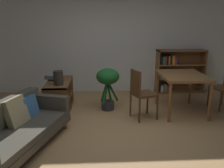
{
  "coord_description": "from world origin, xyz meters",
  "views": [
    {
      "loc": [
        -0.36,
        -3.79,
        1.85
      ],
      "look_at": [
        -0.12,
        0.44,
        0.76
      ],
      "focal_mm": 39.92,
      "sensor_mm": 36.0,
      "label": 1
    }
  ],
  "objects_px": {
    "fabric_couch": "(13,128)",
    "open_laptop": "(56,78)",
    "potted_floor_plant": "(108,81)",
    "dining_chair_near": "(141,92)",
    "dining_table": "(182,79)",
    "media_console": "(59,96)",
    "desk_speaker": "(58,78)",
    "bookshelf": "(176,71)"
  },
  "relations": [
    {
      "from": "fabric_couch",
      "to": "open_laptop",
      "type": "height_order",
      "value": "fabric_couch"
    },
    {
      "from": "open_laptop",
      "to": "potted_floor_plant",
      "type": "xyz_separation_m",
      "value": [
        1.11,
        -0.23,
        -0.03
      ]
    },
    {
      "from": "dining_chair_near",
      "to": "dining_table",
      "type": "bearing_deg",
      "value": 19.34
    },
    {
      "from": "potted_floor_plant",
      "to": "media_console",
      "type": "bearing_deg",
      "value": 177.45
    },
    {
      "from": "media_console",
      "to": "dining_chair_near",
      "type": "distance_m",
      "value": 1.74
    },
    {
      "from": "potted_floor_plant",
      "to": "fabric_couch",
      "type": "bearing_deg",
      "value": -130.96
    },
    {
      "from": "media_console",
      "to": "desk_speaker",
      "type": "xyz_separation_m",
      "value": [
        0.05,
        -0.29,
        0.45
      ]
    },
    {
      "from": "desk_speaker",
      "to": "bookshelf",
      "type": "distance_m",
      "value": 3.22
    },
    {
      "from": "desk_speaker",
      "to": "fabric_couch",
      "type": "bearing_deg",
      "value": -108.03
    },
    {
      "from": "fabric_couch",
      "to": "potted_floor_plant",
      "type": "distance_m",
      "value": 2.19
    },
    {
      "from": "desk_speaker",
      "to": "bookshelf",
      "type": "relative_size",
      "value": 0.22
    },
    {
      "from": "dining_table",
      "to": "open_laptop",
      "type": "bearing_deg",
      "value": 170.03
    },
    {
      "from": "potted_floor_plant",
      "to": "dining_table",
      "type": "height_order",
      "value": "potted_floor_plant"
    },
    {
      "from": "fabric_couch",
      "to": "dining_table",
      "type": "distance_m",
      "value": 3.26
    },
    {
      "from": "fabric_couch",
      "to": "open_laptop",
      "type": "xyz_separation_m",
      "value": [
        0.32,
        1.87,
        0.29
      ]
    },
    {
      "from": "dining_chair_near",
      "to": "bookshelf",
      "type": "distance_m",
      "value": 2.21
    },
    {
      "from": "media_console",
      "to": "potted_floor_plant",
      "type": "xyz_separation_m",
      "value": [
        1.02,
        -0.05,
        0.31
      ]
    },
    {
      "from": "fabric_couch",
      "to": "dining_chair_near",
      "type": "xyz_separation_m",
      "value": [
        2.03,
        1.1,
        0.19
      ]
    },
    {
      "from": "media_console",
      "to": "dining_table",
      "type": "relative_size",
      "value": 0.98
    },
    {
      "from": "fabric_couch",
      "to": "bookshelf",
      "type": "bearing_deg",
      "value": 41.79
    },
    {
      "from": "open_laptop",
      "to": "desk_speaker",
      "type": "height_order",
      "value": "desk_speaker"
    },
    {
      "from": "desk_speaker",
      "to": "potted_floor_plant",
      "type": "height_order",
      "value": "desk_speaker"
    },
    {
      "from": "desk_speaker",
      "to": "dining_chair_near",
      "type": "bearing_deg",
      "value": -10.48
    },
    {
      "from": "fabric_couch",
      "to": "potted_floor_plant",
      "type": "relative_size",
      "value": 2.34
    },
    {
      "from": "media_console",
      "to": "open_laptop",
      "type": "distance_m",
      "value": 0.39
    },
    {
      "from": "fabric_couch",
      "to": "media_console",
      "type": "height_order",
      "value": "fabric_couch"
    },
    {
      "from": "desk_speaker",
      "to": "dining_table",
      "type": "distance_m",
      "value": 2.47
    },
    {
      "from": "fabric_couch",
      "to": "media_console",
      "type": "relative_size",
      "value": 1.9
    },
    {
      "from": "media_console",
      "to": "fabric_couch",
      "type": "bearing_deg",
      "value": -103.58
    },
    {
      "from": "open_laptop",
      "to": "bookshelf",
      "type": "xyz_separation_m",
      "value": [
        2.96,
        1.05,
        -0.09
      ]
    },
    {
      "from": "desk_speaker",
      "to": "dining_chair_near",
      "type": "xyz_separation_m",
      "value": [
        1.57,
        -0.29,
        -0.22
      ]
    },
    {
      "from": "desk_speaker",
      "to": "potted_floor_plant",
      "type": "bearing_deg",
      "value": 14.31
    },
    {
      "from": "bookshelf",
      "to": "open_laptop",
      "type": "bearing_deg",
      "value": -160.4
    },
    {
      "from": "potted_floor_plant",
      "to": "bookshelf",
      "type": "bearing_deg",
      "value": 34.78
    },
    {
      "from": "media_console",
      "to": "open_laptop",
      "type": "xyz_separation_m",
      "value": [
        -0.09,
        0.18,
        0.33
      ]
    },
    {
      "from": "media_console",
      "to": "dining_table",
      "type": "xyz_separation_m",
      "value": [
        2.51,
        -0.27,
        0.4
      ]
    },
    {
      "from": "dining_table",
      "to": "fabric_couch",
      "type": "bearing_deg",
      "value": -154.12
    },
    {
      "from": "desk_speaker",
      "to": "dining_table",
      "type": "bearing_deg",
      "value": 0.49
    },
    {
      "from": "desk_speaker",
      "to": "dining_chair_near",
      "type": "distance_m",
      "value": 1.62
    },
    {
      "from": "open_laptop",
      "to": "dining_table",
      "type": "relative_size",
      "value": 0.41
    },
    {
      "from": "fabric_couch",
      "to": "desk_speaker",
      "type": "distance_m",
      "value": 1.52
    },
    {
      "from": "potted_floor_plant",
      "to": "dining_chair_near",
      "type": "relative_size",
      "value": 0.92
    }
  ]
}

